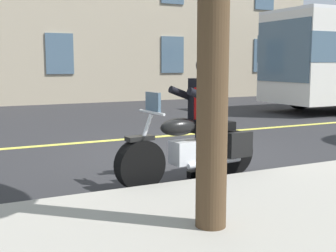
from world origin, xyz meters
The scene contains 4 objects.
ground_plane centered at (0.00, 0.00, 0.00)m, with size 80.00×80.00×0.00m, color #28282B.
lane_center_stripe centered at (0.00, -2.00, 0.01)m, with size 60.00×0.16×0.01m, color #E5DB4C.
motorcycle_main centered at (0.49, 1.59, 0.45)m, with size 2.22×0.76×1.26m.
rider_main centered at (0.30, 1.56, 1.04)m, with size 0.67×0.60×1.74m.
Camera 1 is at (3.46, 6.85, 1.63)m, focal length 47.47 mm.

